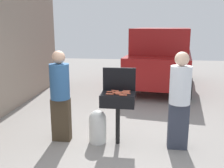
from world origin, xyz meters
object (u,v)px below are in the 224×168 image
hot_dog_2 (115,91)px  hot_dog_6 (126,93)px  bbq_grill (118,101)px  hot_dog_8 (116,93)px  person_left (60,93)px  person_right (180,98)px  hot_dog_9 (127,91)px  hot_dog_7 (110,94)px  hot_dog_5 (123,95)px  hot_dog_1 (125,92)px  propane_tank (98,126)px  hot_dog_3 (119,92)px  hot_dog_10 (127,93)px  hot_dog_4 (119,94)px  hot_dog_11 (117,93)px  parked_minivan (162,57)px  hot_dog_0 (110,92)px

hot_dog_2 → hot_dog_6: (0.20, -0.13, 0.00)m
bbq_grill → hot_dog_8: bearing=-174.6°
person_left → person_right: 2.12m
hot_dog_9 → hot_dog_7: bearing=-138.1°
hot_dog_5 → hot_dog_9: same height
hot_dog_9 → person_left: person_left is taller
hot_dog_9 → hot_dog_8: bearing=-144.1°
hot_dog_1 → propane_tank: size_ratio=0.21×
hot_dog_3 → person_left: size_ratio=0.08×
hot_dog_10 → bbq_grill: bearing=164.3°
hot_dog_4 → hot_dog_11: size_ratio=1.00×
hot_dog_7 → parked_minivan: (1.16, 4.82, 0.06)m
hot_dog_10 → person_left: 1.22m
hot_dog_3 → hot_dog_8: 0.06m
hot_dog_0 → hot_dog_10: same height
person_left → hot_dog_6: bearing=-15.3°
hot_dog_5 → propane_tank: bearing=161.3°
hot_dog_10 → person_left: person_left is taller
hot_dog_6 → hot_dog_8: 0.17m
hot_dog_6 → hot_dog_4: bearing=-140.1°
bbq_grill → hot_dog_10: (0.16, -0.05, 0.16)m
hot_dog_10 → propane_tank: 0.84m
hot_dog_2 → hot_dog_8: same height
hot_dog_10 → hot_dog_11: bearing=177.9°
hot_dog_1 → person_right: (0.93, -0.11, -0.04)m
hot_dog_9 → person_left: size_ratio=0.08×
hot_dog_2 → propane_tank: bearing=-160.1°
hot_dog_1 → hot_dog_9: same height
hot_dog_3 → hot_dog_9: (0.12, 0.10, 0.00)m
hot_dog_8 → person_left: 1.03m
person_left → parked_minivan: (2.09, 4.69, 0.11)m
hot_dog_0 → hot_dog_4: size_ratio=1.00×
hot_dog_7 → hot_dog_1: bearing=35.7°
hot_dog_0 → hot_dog_4: bearing=-35.9°
hot_dog_8 → hot_dog_9: size_ratio=1.00×
hot_dog_7 → propane_tank: size_ratio=0.21×
person_left → person_right: size_ratio=0.99×
hot_dog_0 → hot_dog_11: (0.13, -0.07, 0.00)m
person_left → hot_dog_4: bearing=-20.1°
hot_dog_7 → person_right: person_right is taller
propane_tank → hot_dog_10: bearing=-5.5°
bbq_grill → parked_minivan: size_ratio=0.21×
person_left → hot_dog_9: bearing=-8.9°
hot_dog_6 → propane_tank: 0.82m
hot_dog_0 → hot_dog_3: size_ratio=1.00×
hot_dog_6 → hot_dog_9: bearing=87.8°
hot_dog_8 → hot_dog_4: bearing=-54.2°
hot_dog_9 → parked_minivan: 4.66m
hot_dog_11 → parked_minivan: (1.04, 4.74, 0.06)m
hot_dog_1 → person_left: size_ratio=0.08×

